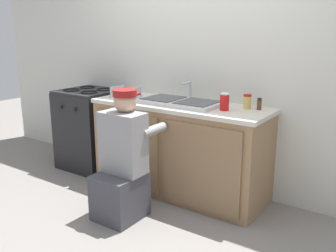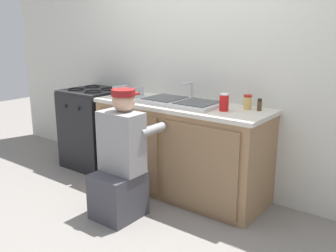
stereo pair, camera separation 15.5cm
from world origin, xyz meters
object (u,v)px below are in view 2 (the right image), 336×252
object	(u,v)px
soda_cup_red	(224,102)
spice_bottle_pepper	(259,105)
sink_double_basin	(181,102)
plumber_person	(121,165)
dish_rack_tray	(128,95)
stove_range	(95,128)
condiment_jar	(248,102)

from	to	relation	value
soda_cup_red	spice_bottle_pepper	bearing A→B (deg)	38.72
sink_double_basin	plumber_person	world-z (taller)	plumber_person
sink_double_basin	dish_rack_tray	size ratio (longest dim) A/B	2.86
plumber_person	soda_cup_red	distance (m)	1.04
stove_range	spice_bottle_pepper	world-z (taller)	spice_bottle_pepper
stove_range	dish_rack_tray	xyz separation A→B (m)	(0.60, -0.05, 0.46)
sink_double_basin	spice_bottle_pepper	distance (m)	0.74
sink_double_basin	stove_range	distance (m)	1.32
stove_range	condiment_jar	size ratio (longest dim) A/B	7.24
stove_range	soda_cup_red	xyz separation A→B (m)	(1.72, -0.04, 0.51)
dish_rack_tray	condiment_jar	distance (m)	1.27
dish_rack_tray	condiment_jar	bearing A→B (deg)	8.65
plumber_person	dish_rack_tray	xyz separation A→B (m)	(-0.52, 0.67, 0.46)
sink_double_basin	stove_range	xyz separation A→B (m)	(-1.24, -0.00, -0.46)
plumber_person	spice_bottle_pepper	bearing A→B (deg)	45.53
soda_cup_red	sink_double_basin	bearing A→B (deg)	174.86
dish_rack_tray	plumber_person	bearing A→B (deg)	-52.15
sink_double_basin	condiment_jar	size ratio (longest dim) A/B	6.25
soda_cup_red	condiment_jar	xyz separation A→B (m)	(0.13, 0.19, -0.01)
soda_cup_red	dish_rack_tray	world-z (taller)	soda_cup_red
sink_double_basin	plumber_person	size ratio (longest dim) A/B	0.72
plumber_person	stove_range	bearing A→B (deg)	147.55
plumber_person	dish_rack_tray	world-z (taller)	plumber_person
stove_range	soda_cup_red	bearing A→B (deg)	-1.38
sink_double_basin	condiment_jar	distance (m)	0.64
plumber_person	spice_bottle_pepper	xyz separation A→B (m)	(0.85, 0.86, 0.49)
soda_cup_red	condiment_jar	bearing A→B (deg)	55.07
sink_double_basin	soda_cup_red	bearing A→B (deg)	-5.14
sink_double_basin	dish_rack_tray	world-z (taller)	sink_double_basin
spice_bottle_pepper	plumber_person	bearing A→B (deg)	-134.47
soda_cup_red	condiment_jar	world-z (taller)	soda_cup_red
condiment_jar	dish_rack_tray	bearing A→B (deg)	-171.35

